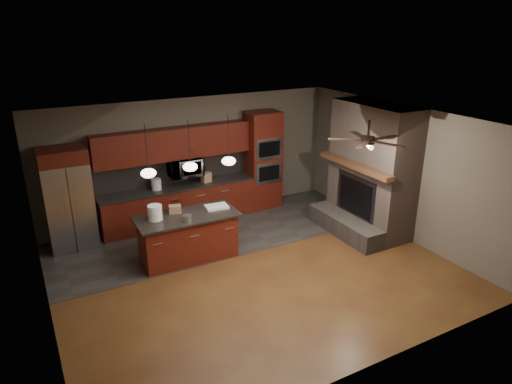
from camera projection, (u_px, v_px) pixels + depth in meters
ground at (254, 269)px, 8.56m from camera, size 7.00×7.00×0.00m
ceiling at (254, 122)px, 7.57m from camera, size 7.00×6.00×0.02m
back_wall at (192, 158)px, 10.53m from camera, size 7.00×0.02×2.80m
right_wall at (400, 171)px, 9.63m from camera, size 0.02×6.00×2.80m
left_wall at (38, 243)px, 6.50m from camera, size 0.02×6.00×2.80m
slate_tile_patch at (215, 233)px, 10.04m from camera, size 7.00×2.40×0.01m
fireplace_column at (369, 174)px, 9.79m from camera, size 1.30×2.10×2.80m
back_cabinetry at (178, 186)px, 10.29m from camera, size 3.59×0.64×2.20m
oven_tower at (263, 160)px, 11.11m from camera, size 0.80×0.63×2.38m
microwave at (185, 167)px, 10.24m from camera, size 0.73×0.41×0.50m
refrigerator at (68, 199)px, 9.09m from camera, size 0.90×0.75×2.09m
kitchen_island at (188, 237)px, 8.80m from camera, size 1.96×0.92×0.92m
white_bucket at (155, 213)px, 8.40m from camera, size 0.32×0.32×0.28m
paint_can at (187, 218)px, 8.37m from camera, size 0.18×0.18×0.11m
paint_tray at (217, 207)px, 8.99m from camera, size 0.47×0.35×0.04m
cardboard_box at (175, 209)px, 8.74m from camera, size 0.26×0.22×0.15m
counter_bucket at (156, 184)px, 9.98m from camera, size 0.26×0.26×0.24m
counter_box at (206, 177)px, 10.46m from camera, size 0.23×0.19×0.23m
pendant_left at (148, 173)px, 7.70m from camera, size 0.26×0.26×0.92m
pendant_center at (190, 167)px, 8.04m from camera, size 0.26×0.26×0.92m
pendant_right at (229, 161)px, 8.38m from camera, size 0.26×0.26×0.92m
ceiling_fan at (368, 140)px, 7.84m from camera, size 1.27×1.33×0.41m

